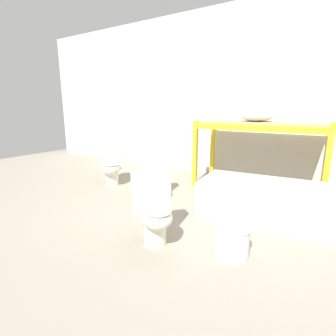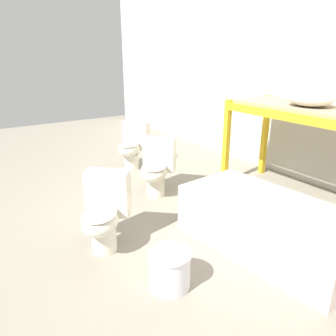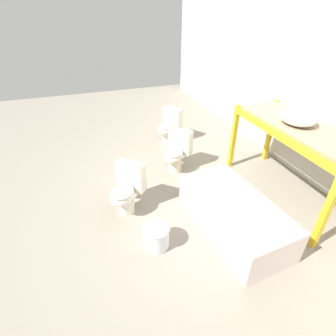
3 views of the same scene
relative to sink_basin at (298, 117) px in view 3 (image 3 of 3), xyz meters
The scene contains 9 objects.
ground_plane 1.72m from the sink_basin, 109.14° to the right, with size 12.00×12.00×0.00m, color gray.
warehouse_wall_rear 0.87m from the sink_basin, 119.81° to the left, with size 10.80×0.08×3.20m.
shelving_rack 0.28m from the sink_basin, 35.89° to the left, with size 2.04×0.83×1.14m.
sink_basin is the anchor object (origin of this frame).
bathtub_main 1.55m from the sink_basin, 67.34° to the right, with size 1.62×0.90×0.47m.
toilet_near 1.92m from the sink_basin, 131.46° to the right, with size 0.63×0.64×0.69m.
toilet_far 2.59m from the sink_basin, 154.64° to the right, with size 0.60×0.65×0.69m.
toilet_extra 2.51m from the sink_basin, 98.87° to the right, with size 0.64×0.62×0.69m.
bucket_white 2.43m from the sink_basin, 79.06° to the right, with size 0.33×0.33×0.30m.
Camera 3 is at (2.95, -1.61, 2.56)m, focal length 28.00 mm.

